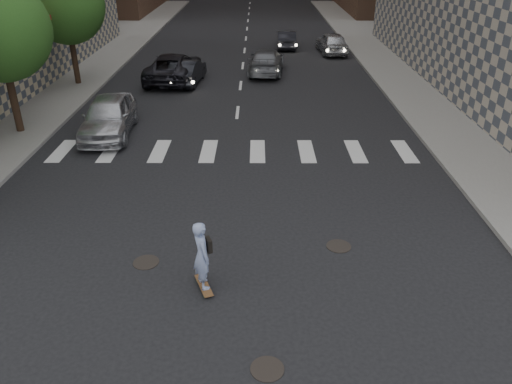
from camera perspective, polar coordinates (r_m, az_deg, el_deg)
ground at (r=12.62m, az=-4.47°, el=-11.22°), size 160.00×160.00×0.00m
sidewalk_left at (r=34.51m, az=-27.08°, el=11.36°), size 13.00×80.00×0.15m
sidewalk_right at (r=33.66m, az=24.35°, el=11.58°), size 13.00×80.00×0.15m
tree_c at (r=30.97m, az=-20.82°, el=19.74°), size 4.20×4.20×6.60m
manhole_a at (r=10.73m, az=1.29°, el=-19.56°), size 0.70×0.70×0.02m
manhole_b at (r=13.86m, az=-12.45°, el=-7.85°), size 0.70×0.70×0.02m
manhole_c at (r=14.38m, az=9.43°, el=-6.12°), size 0.70×0.70×0.02m
skateboarder at (r=12.15m, az=-6.17°, el=-7.18°), size 0.64×0.97×1.90m
silver_sedan at (r=22.86m, az=-16.52°, el=8.32°), size 2.32×5.06×1.68m
traffic_car_a at (r=30.47m, az=-7.90°, el=13.50°), size 1.92×4.44×1.42m
traffic_car_b at (r=32.63m, az=1.19°, el=14.71°), size 2.53×5.28×1.49m
traffic_car_c at (r=31.14m, az=-9.42°, el=13.89°), size 2.99×5.99×1.63m
traffic_car_d at (r=38.89m, az=8.67°, el=16.51°), size 2.15×4.65×1.54m
traffic_car_e at (r=40.46m, az=3.50°, el=17.01°), size 1.52×4.06×1.32m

